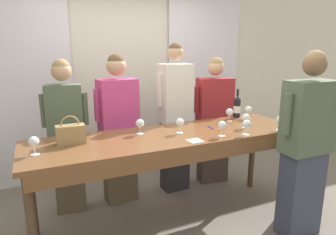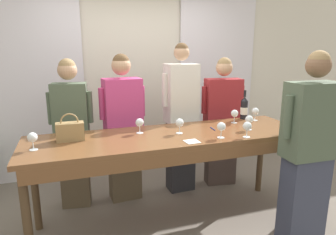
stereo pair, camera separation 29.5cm
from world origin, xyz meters
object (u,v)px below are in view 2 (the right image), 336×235
object	(u,v)px
wine_glass_center_mid	(255,112)
host_pouring	(309,151)
tasting_bar	(172,145)
wine_glass_front_right	(32,138)
guest_cream_sweater	(181,118)
wine_glass_center_right	(284,123)
wine_glass_back_mid	(221,127)
wine_glass_front_mid	(247,126)
wine_glass_center_left	(140,123)
wine_bottle	(244,108)
handbag	(70,131)
wine_glass_back_right	(249,120)
guest_pink_top	(123,128)
guest_olive_jacket	(72,132)
wine_glass_back_left	(180,123)
wine_glass_front_left	(235,114)
guest_striped_shirt	(222,121)

from	to	relation	value
wine_glass_center_mid	host_pouring	distance (m)	0.90
tasting_bar	wine_glass_front_right	world-z (taller)	wine_glass_front_right
guest_cream_sweater	host_pouring	xyz separation A→B (m)	(0.69, -1.36, -0.04)
wine_glass_center_right	wine_glass_back_mid	world-z (taller)	same
wine_glass_front_mid	wine_glass_center_right	bearing A→B (deg)	-1.18
wine_glass_center_left	wine_glass_front_mid	bearing A→B (deg)	-26.14
wine_bottle	handbag	size ratio (longest dim) A/B	1.34
wine_glass_back_right	wine_glass_center_mid	bearing A→B (deg)	47.55
guest_pink_top	guest_cream_sweater	world-z (taller)	guest_cream_sweater
host_pouring	guest_olive_jacket	bearing A→B (deg)	145.41
wine_glass_center_right	guest_pink_top	world-z (taller)	guest_pink_top
wine_glass_back_left	wine_glass_center_left	bearing A→B (deg)	160.00
tasting_bar	wine_glass_front_left	distance (m)	0.87
wine_glass_back_left	guest_striped_shirt	bearing A→B (deg)	39.07
handbag	wine_glass_front_mid	distance (m)	1.63
guest_olive_jacket	wine_glass_center_mid	bearing A→B (deg)	-13.20
wine_glass_back_right	guest_striped_shirt	world-z (taller)	guest_striped_shirt
wine_glass_back_mid	wine_glass_back_right	xyz separation A→B (m)	(0.40, 0.16, 0.00)
wine_glass_front_mid	wine_glass_front_right	bearing A→B (deg)	172.30
wine_glass_center_left	guest_cream_sweater	xyz separation A→B (m)	(0.65, 0.56, -0.13)
wine_glass_front_mid	wine_glass_center_left	xyz separation A→B (m)	(-0.92, 0.45, 0.00)
guest_striped_shirt	wine_glass_center_mid	bearing A→B (deg)	-71.06
wine_bottle	handbag	distance (m)	1.97
wine_glass_center_right	wine_glass_center_left	bearing A→B (deg)	160.97
wine_glass_center_mid	guest_olive_jacket	world-z (taller)	guest_olive_jacket
wine_glass_front_right	guest_cream_sweater	world-z (taller)	guest_cream_sweater
wine_glass_center_mid	wine_glass_front_right	bearing A→B (deg)	-173.05
wine_glass_center_left	wine_glass_center_right	xyz separation A→B (m)	(1.34, -0.46, 0.00)
wine_glass_front_right	wine_glass_back_mid	world-z (taller)	same
wine_bottle	wine_glass_front_left	bearing A→B (deg)	-146.28
wine_bottle	wine_glass_center_mid	size ratio (longest dim) A/B	2.27
wine_glass_back_right	host_pouring	distance (m)	0.64
wine_glass_center_left	wine_glass_back_mid	distance (m)	0.79
wine_glass_center_right	guest_pink_top	size ratio (longest dim) A/B	0.09
wine_glass_front_mid	wine_glass_back_right	bearing A→B (deg)	52.90
tasting_bar	host_pouring	bearing A→B (deg)	-31.18
wine_glass_back_left	wine_glass_back_mid	xyz separation A→B (m)	(0.32, -0.26, 0.00)
wine_glass_back_mid	wine_glass_back_right	bearing A→B (deg)	21.38
handbag	wine_glass_front_mid	xyz separation A→B (m)	(1.57, -0.42, 0.02)
wine_glass_front_mid	wine_glass_center_left	size ratio (longest dim) A/B	1.00
wine_glass_front_right	wine_glass_back_mid	bearing A→B (deg)	-6.68
handbag	guest_pink_top	xyz separation A→B (m)	(0.58, 0.58, -0.17)
wine_glass_back_mid	wine_glass_back_right	size ratio (longest dim) A/B	1.00
wine_glass_back_left	wine_glass_back_mid	world-z (taller)	same
wine_glass_center_right	wine_glass_back_right	world-z (taller)	same
wine_glass_back_left	guest_olive_jacket	world-z (taller)	guest_olive_jacket
guest_olive_jacket	tasting_bar	bearing A→B (deg)	-38.24
guest_olive_jacket	host_pouring	size ratio (longest dim) A/B	0.95
wine_glass_back_right	guest_striped_shirt	xyz separation A→B (m)	(0.13, 0.79, -0.21)
wine_glass_back_right	guest_striped_shirt	bearing A→B (deg)	80.82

